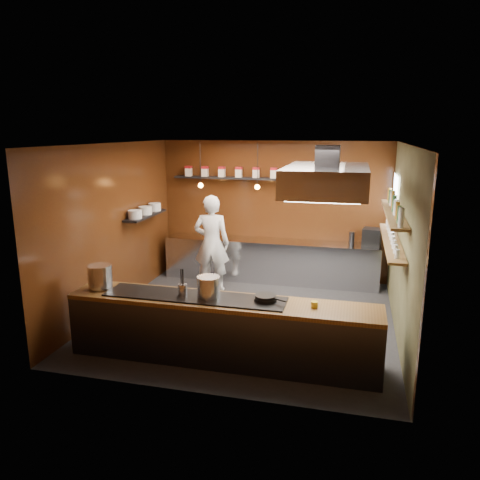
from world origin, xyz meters
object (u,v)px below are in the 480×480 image
(stockpot_small, at_px, (209,287))
(stockpot_large, at_px, (100,276))
(chef, at_px, (212,243))
(extractor_hood, at_px, (327,179))
(espresso_machine, at_px, (372,237))

(stockpot_small, bearing_deg, stockpot_large, 179.61)
(stockpot_large, height_order, stockpot_small, stockpot_large)
(stockpot_small, xyz_separation_m, chef, (-0.86, 2.87, -0.11))
(extractor_hood, bearing_deg, stockpot_small, -141.05)
(extractor_hood, xyz_separation_m, stockpot_large, (-3.18, -1.19, -1.39))
(chef, bearing_deg, extractor_hood, 136.95)
(stockpot_small, xyz_separation_m, espresso_machine, (2.29, 3.83, -0.01))
(extractor_hood, relative_size, chef, 1.02)
(stockpot_large, distance_m, chef, 2.98)
(stockpot_large, height_order, chef, chef)
(espresso_machine, distance_m, chef, 3.29)
(stockpot_small, bearing_deg, extractor_hood, 38.95)
(extractor_hood, xyz_separation_m, espresso_machine, (0.80, 2.62, -1.43))
(extractor_hood, xyz_separation_m, chef, (-2.34, 1.67, -1.52))
(espresso_machine, bearing_deg, chef, -154.22)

